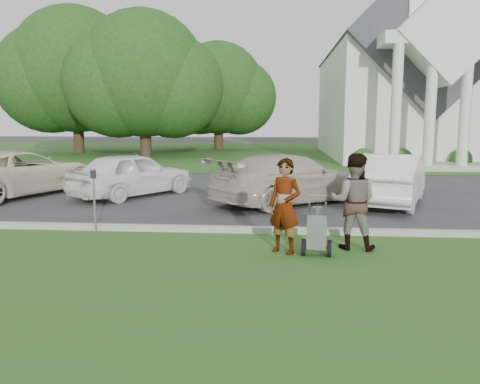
# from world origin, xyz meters

# --- Properties ---
(ground) EXTENTS (120.00, 120.00, 0.00)m
(ground) POSITION_xyz_m (0.00, 0.00, 0.00)
(ground) COLOR #333335
(ground) RESTS_ON ground
(grass_strip) EXTENTS (80.00, 7.00, 0.01)m
(grass_strip) POSITION_xyz_m (0.00, -3.00, 0.01)
(grass_strip) COLOR #305A1F
(grass_strip) RESTS_ON ground
(church_lawn) EXTENTS (80.00, 30.00, 0.01)m
(church_lawn) POSITION_xyz_m (0.00, 27.00, 0.01)
(church_lawn) COLOR #305A1F
(church_lawn) RESTS_ON ground
(curb) EXTENTS (80.00, 0.18, 0.15)m
(curb) POSITION_xyz_m (0.00, 0.55, 0.07)
(curb) COLOR #9E9E93
(curb) RESTS_ON ground
(church) EXTENTS (9.19, 19.00, 24.10)m
(church) POSITION_xyz_m (9.00, 23.11, 5.94)
(church) COLOR white
(church) RESTS_ON ground
(tree_left) EXTENTS (10.63, 8.40, 9.71)m
(tree_left) POSITION_xyz_m (-8.01, 21.99, 5.11)
(tree_left) COLOR #332316
(tree_left) RESTS_ON ground
(tree_far) EXTENTS (11.64, 9.20, 10.73)m
(tree_far) POSITION_xyz_m (-14.01, 24.99, 5.69)
(tree_far) COLOR #332316
(tree_far) RESTS_ON ground
(tree_back) EXTENTS (9.61, 7.60, 8.89)m
(tree_back) POSITION_xyz_m (-4.01, 29.99, 4.73)
(tree_back) COLOR #332316
(tree_back) RESTS_ON ground
(striping_cart) EXTENTS (0.56, 1.09, 0.99)m
(striping_cart) POSITION_xyz_m (1.70, -1.07, 0.42)
(striping_cart) COLOR black
(striping_cart) RESTS_ON ground
(person_left) EXTENTS (0.77, 0.69, 1.76)m
(person_left) POSITION_xyz_m (1.12, -0.94, 0.88)
(person_left) COLOR #999999
(person_left) RESTS_ON ground
(person_right) EXTENTS (1.01, 0.86, 1.83)m
(person_right) POSITION_xyz_m (2.42, -0.54, 0.91)
(person_right) COLOR #999999
(person_right) RESTS_ON ground
(parking_meter_near) EXTENTS (0.10, 0.09, 1.41)m
(parking_meter_near) POSITION_xyz_m (-2.97, 0.29, 0.89)
(parking_meter_near) COLOR gray
(parking_meter_near) RESTS_ON ground
(car_a) EXTENTS (4.19, 5.86, 1.48)m
(car_a) POSITION_xyz_m (-7.51, 5.29, 0.74)
(car_a) COLOR beige
(car_a) RESTS_ON ground
(car_b) EXTENTS (3.77, 4.46, 1.44)m
(car_b) POSITION_xyz_m (-3.70, 5.32, 0.72)
(car_b) COLOR white
(car_b) RESTS_ON ground
(car_c) EXTENTS (5.18, 4.83, 1.46)m
(car_c) POSITION_xyz_m (1.34, 4.44, 0.73)
(car_c) COLOR beige
(car_c) RESTS_ON ground
(car_d) EXTENTS (3.05, 4.78, 1.49)m
(car_d) POSITION_xyz_m (4.34, 4.57, 0.74)
(car_d) COLOR white
(car_d) RESTS_ON ground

